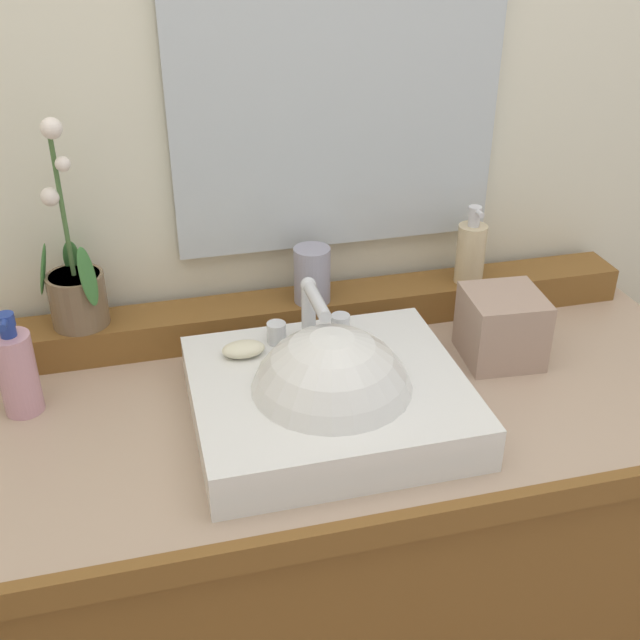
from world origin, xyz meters
The scene contains 11 objects.
wall_back centered at (0.00, 0.40, 1.28)m, with size 3.02×0.20×2.56m, color silver.
vanity_cabinet centered at (0.00, 0.00, 0.41)m, with size 1.42×0.60×0.83m.
back_ledge centered at (0.00, 0.23, 0.86)m, with size 1.34×0.10×0.07m, color brown.
sink_basin centered at (0.01, -0.07, 0.86)m, with size 0.42×0.37×0.28m.
soap_bar centered at (-0.11, 0.05, 0.91)m, with size 0.07×0.04×0.02m, color beige.
potted_plant centered at (-0.37, 0.23, 0.97)m, with size 0.11×0.11×0.37m.
soap_dispenser centered at (0.36, 0.22, 0.95)m, with size 0.06×0.06×0.15m.
tumbler_cup centered at (0.05, 0.22, 0.94)m, with size 0.07×0.07×0.11m, color #9492A3.
lotion_bottle centered at (-0.46, 0.09, 0.90)m, with size 0.06×0.06×0.18m.
tissue_box centered at (0.35, 0.05, 0.89)m, with size 0.13×0.13×0.12m, color tan.
mirror centered at (0.11, 0.29, 1.28)m, with size 0.59×0.02×0.62m, color silver.
Camera 1 is at (-0.25, -1.03, 1.58)m, focal length 44.07 mm.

